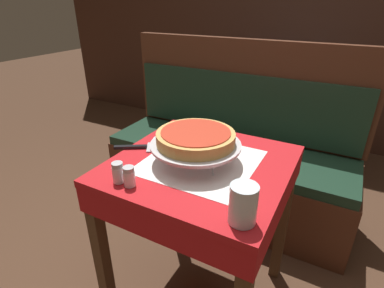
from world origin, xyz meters
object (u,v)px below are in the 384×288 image
pizza_pan_stand (196,145)px  pepper_shaker (129,176)px  dining_table_front (201,183)px  pizza_server (146,147)px  condiment_caddy (297,70)px  salt_shaker (118,173)px  water_glass_near (243,204)px  deep_dish_pizza (196,137)px  dining_table_rear (288,86)px  booth_bench (229,164)px

pizza_pan_stand → pepper_shaker: size_ratio=4.82×
pizza_pan_stand → dining_table_front: bearing=34.2°
pizza_server → pepper_shaker: pepper_shaker is taller
pizza_server → condiment_caddy: (0.31, 1.69, 0.05)m
salt_shaker → condiment_caddy: size_ratio=0.44×
water_glass_near → pepper_shaker: water_glass_near is taller
pizza_pan_stand → water_glass_near: size_ratio=2.90×
deep_dish_pizza → pizza_server: bearing=178.6°
condiment_caddy → pepper_shaker: bearing=-95.4°
pizza_server → salt_shaker: size_ratio=3.15×
dining_table_rear → condiment_caddy: bearing=-36.9°
pizza_server → pepper_shaker: (0.13, -0.26, 0.03)m
dining_table_front → booth_bench: size_ratio=0.48×
deep_dish_pizza → condiment_caddy: bearing=87.8°
dining_table_front → condiment_caddy: 1.69m
dining_table_front → dining_table_rear: size_ratio=0.99×
deep_dish_pizza → salt_shaker: 0.32m
deep_dish_pizza → pizza_server: deep_dish_pizza is taller
dining_table_front → salt_shaker: salt_shaker is taller
dining_table_front → condiment_caddy: bearing=88.4°
pizza_pan_stand → condiment_caddy: 1.70m
booth_bench → pizza_pan_stand: size_ratio=4.58×
water_glass_near → booth_bench: bearing=112.8°
dining_table_rear → booth_bench: 1.04m
dining_table_rear → pepper_shaker: size_ratio=10.61×
dining_table_front → water_glass_near: (0.27, -0.26, 0.17)m
pizza_server → condiment_caddy: condiment_caddy is taller
booth_bench → salt_shaker: 1.15m
deep_dish_pizza → booth_bench: bearing=100.8°
deep_dish_pizza → pepper_shaker: (-0.12, -0.26, -0.07)m
dining_table_rear → condiment_caddy: (0.06, -0.05, 0.15)m
booth_bench → salt_shaker: (-0.02, -1.04, 0.48)m
pepper_shaker → deep_dish_pizza: bearing=64.6°
pizza_server → pepper_shaker: 0.29m
pepper_shaker → condiment_caddy: (0.19, 1.96, 0.01)m
pepper_shaker → booth_bench: bearing=91.5°
dining_table_rear → pizza_pan_stand: pizza_pan_stand is taller
pizza_pan_stand → deep_dish_pizza: bearing=180.0°
pizza_pan_stand → dining_table_rear: bearing=90.0°
water_glass_near → pizza_pan_stand: bearing=138.7°
booth_bench → pizza_pan_stand: (0.15, -0.78, 0.52)m
salt_shaker → condiment_caddy: bearing=83.1°
water_glass_near → condiment_caddy: 1.96m
dining_table_front → pizza_pan_stand: size_ratio=2.18×
dining_table_front → pizza_pan_stand: (-0.02, -0.01, 0.18)m
dining_table_rear → salt_shaker: size_ratio=10.23×
condiment_caddy → dining_table_rear: bearing=143.1°
booth_bench → salt_shaker: size_ratio=21.26×
dining_table_front → salt_shaker: bearing=-125.1°
dining_table_rear → pizza_pan_stand: size_ratio=2.20×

